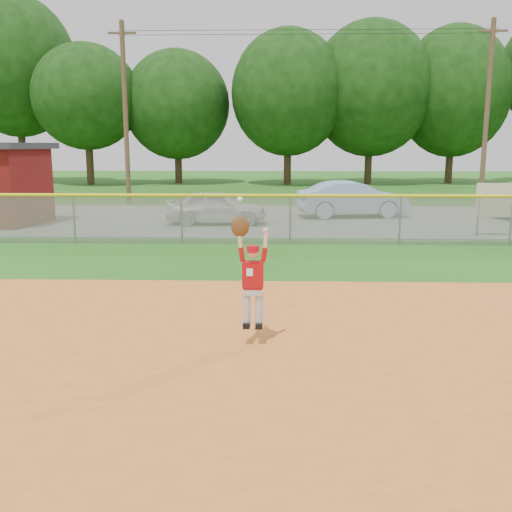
{
  "coord_description": "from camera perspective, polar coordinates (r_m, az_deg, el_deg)",
  "views": [
    {
      "loc": [
        -0.51,
        -7.29,
        3.01
      ],
      "look_at": [
        -0.81,
        2.47,
        1.1
      ],
      "focal_mm": 40.0,
      "sensor_mm": 36.0,
      "label": 1
    }
  ],
  "objects": [
    {
      "name": "ground",
      "position": [
        7.9,
        5.43,
        -11.37
      ],
      "size": [
        120.0,
        120.0,
        0.0
      ],
      "primitive_type": "plane",
      "color": "#205814",
      "rests_on": "ground"
    },
    {
      "name": "sponsor_sign",
      "position": [
        20.5,
        23.8,
        4.99
      ],
      "size": [
        2.0,
        0.15,
        1.78
      ],
      "color": "gray",
      "rests_on": "ground"
    },
    {
      "name": "parking_strip",
      "position": [
        23.49,
        3.01,
        3.72
      ],
      "size": [
        44.0,
        10.0,
        0.03
      ],
      "primitive_type": "cube",
      "color": "slate",
      "rests_on": "ground"
    },
    {
      "name": "car_blue",
      "position": [
        24.28,
        9.64,
        5.64
      ],
      "size": [
        4.75,
        2.29,
        1.5
      ],
      "primitive_type": "imported",
      "rotation": [
        0.0,
        0.0,
        1.73
      ],
      "color": "#82A6C2",
      "rests_on": "parking_strip"
    },
    {
      "name": "clay_infield",
      "position": [
        5.26,
        7.64,
        -23.72
      ],
      "size": [
        24.0,
        16.0,
        0.04
      ],
      "primitive_type": "cube",
      "color": "#C46423",
      "rests_on": "ground"
    },
    {
      "name": "power_lines",
      "position": [
        29.38,
        4.87,
        14.28
      ],
      "size": [
        19.4,
        0.24,
        9.0
      ],
      "color": "#4C3823",
      "rests_on": "ground"
    },
    {
      "name": "tree_line",
      "position": [
        45.45,
        3.78,
        16.75
      ],
      "size": [
        62.37,
        13.0,
        14.43
      ],
      "color": "#422D1C",
      "rests_on": "ground"
    },
    {
      "name": "outfield_fence",
      "position": [
        17.43,
        3.44,
        4.03
      ],
      "size": [
        40.06,
        0.1,
        1.55
      ],
      "color": "gray",
      "rests_on": "ground"
    },
    {
      "name": "ballplayer",
      "position": [
        8.48,
        -0.51,
        -1.71
      ],
      "size": [
        0.55,
        0.24,
        1.97
      ],
      "color": "silver",
      "rests_on": "ground"
    },
    {
      "name": "car_white_a",
      "position": [
        21.83,
        -3.95,
        4.89
      ],
      "size": [
        3.79,
        1.57,
        1.28
      ],
      "primitive_type": "imported",
      "rotation": [
        0.0,
        0.0,
        1.58
      ],
      "color": "silver",
      "rests_on": "parking_strip"
    }
  ]
}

